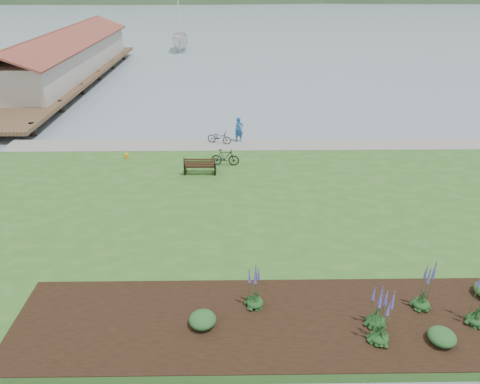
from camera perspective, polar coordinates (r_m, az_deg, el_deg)
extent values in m
plane|color=gray|center=(23.74, 2.44, -0.71)|extent=(600.00, 600.00, 0.00)
cube|color=#2D5E21|center=(21.90, 2.72, -2.75)|extent=(34.00, 20.00, 0.40)
cube|color=gray|center=(29.82, 1.77, 6.34)|extent=(34.00, 2.20, 0.03)
cube|color=black|center=(16.09, 15.55, -16.16)|extent=(24.00, 4.40, 0.04)
cube|color=#4C3826|center=(51.49, -22.78, 14.01)|extent=(8.00, 36.00, 0.30)
cube|color=#B2ADA3|center=(53.02, -22.37, 16.27)|extent=(6.40, 28.00, 3.00)
cube|color=black|center=(25.46, -5.34, 3.55)|extent=(1.85, 0.69, 0.06)
cube|color=black|center=(25.00, -5.45, 3.94)|extent=(1.84, 0.23, 0.57)
cube|color=black|center=(25.67, -7.30, 3.01)|extent=(0.09, 0.63, 0.50)
cube|color=black|center=(25.49, -3.31, 3.00)|extent=(0.09, 0.63, 0.50)
imported|color=#205496|center=(30.00, -0.14, 8.56)|extent=(0.89, 0.76, 2.07)
imported|color=black|center=(29.93, -2.79, 7.30)|extent=(1.15, 1.83, 0.90)
imported|color=black|center=(26.44, -2.00, 4.64)|extent=(0.68, 1.79, 1.05)
imported|color=silver|center=(69.16, -7.86, 18.15)|extent=(12.17, 12.36, 29.99)
cube|color=orange|center=(28.55, -14.88, 4.68)|extent=(0.28, 0.34, 0.31)
ellipsoid|color=#153B18|center=(15.45, 18.06, -17.95)|extent=(0.62, 0.62, 0.31)
cone|color=#4B4198|center=(14.66, 18.75, -14.69)|extent=(0.36, 0.36, 2.06)
ellipsoid|color=#153B18|center=(17.18, 22.99, -13.56)|extent=(0.62, 0.62, 0.31)
cone|color=#4B4198|center=(16.49, 23.72, -10.56)|extent=(0.32, 0.32, 1.96)
ellipsoid|color=#153B18|center=(17.34, 28.91, -14.67)|extent=(0.62, 0.62, 0.31)
ellipsoid|color=#153B18|center=(15.96, 2.02, -14.49)|extent=(0.62, 0.62, 0.31)
cone|color=#4B4198|center=(15.27, 2.09, -11.59)|extent=(0.36, 0.36, 1.78)
ellipsoid|color=#153B18|center=(15.98, 17.61, -16.05)|extent=(0.62, 0.62, 0.31)
cone|color=#4B4198|center=(15.38, 18.10, -13.59)|extent=(0.36, 0.36, 1.51)
ellipsoid|color=#1E4C21|center=(15.26, -5.02, -16.59)|extent=(0.94, 0.94, 0.47)
ellipsoid|color=#1E4C21|center=(16.10, 25.33, -17.04)|extent=(0.90, 0.90, 0.45)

